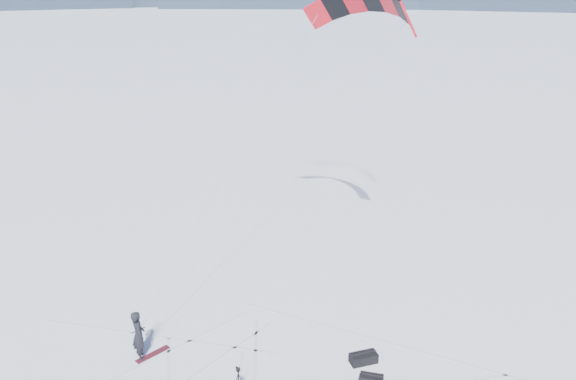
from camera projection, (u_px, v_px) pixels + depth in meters
ground at (251, 375)px, 19.25m from camera, size 1800.00×1800.00×0.00m
horizon_hills at (248, 259)px, 17.69m from camera, size 704.00×704.00×10.21m
snowkiter at (141, 357)px, 20.16m from camera, size 0.47×0.70×1.90m
snowboard at (153, 354)px, 20.29m from camera, size 1.35×0.58×0.04m
tripod at (238, 380)px, 17.69m from camera, size 0.56×0.60×1.34m
gear_bag_a at (364, 358)px, 19.82m from camera, size 1.04×0.66×0.43m
gear_bag_b at (371, 379)px, 18.81m from camera, size 0.83×0.83×0.36m
power_kite at (365, 10)px, 23.70m from camera, size 12.72×5.65×11.32m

